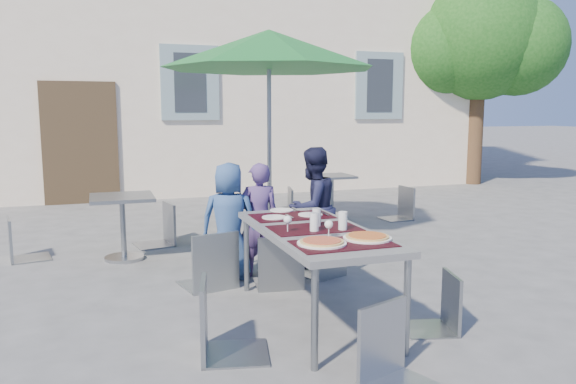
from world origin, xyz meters
name	(u,v)px	position (x,y,z in m)	size (l,w,h in m)	color
ground	(371,355)	(0.00, 0.00, 0.00)	(90.00, 90.00, 0.00)	#4F4E51
tree	(480,40)	(6.55, 7.54, 3.25)	(3.60, 3.00, 4.70)	#49321F
dining_table	(315,235)	(-0.11, 0.78, 0.70)	(0.80, 1.85, 0.76)	#444549
pizza_near_left	(322,242)	(-0.27, 0.26, 0.77)	(0.35, 0.35, 0.03)	white
pizza_near_right	(367,237)	(0.11, 0.30, 0.77)	(0.36, 0.36, 0.03)	white
glassware	(321,221)	(-0.09, 0.70, 0.83)	(0.50, 0.47, 0.15)	silver
place_settings	(289,214)	(-0.11, 1.41, 0.76)	(0.60, 0.54, 0.01)	white
child_0	(229,221)	(-0.51, 2.11, 0.59)	(0.58, 0.38, 1.18)	#2F4D81
child_1	(259,220)	(-0.20, 2.10, 0.58)	(0.43, 0.28, 1.17)	#4C366E
child_2	(313,208)	(0.43, 2.21, 0.65)	(0.63, 0.37, 1.30)	#191A38
chair_0	(210,224)	(-0.76, 1.82, 0.63)	(0.56, 0.57, 1.06)	gray
chair_1	(279,228)	(-0.13, 1.63, 0.59)	(0.50, 0.51, 1.00)	gray
chair_2	(326,226)	(0.43, 1.83, 0.53)	(0.52, 0.52, 0.90)	gray
chair_3	(219,272)	(-0.99, 0.34, 0.60)	(0.54, 0.54, 1.02)	gray
chair_4	(441,269)	(0.71, 0.24, 0.49)	(0.46, 0.46, 0.85)	gray
chair_5	(396,298)	(-0.06, -0.42, 0.56)	(0.54, 0.54, 0.95)	#92969D
patio_umbrella	(269,51)	(0.37, 3.60, 2.42)	(2.72, 2.72, 2.69)	#A3A7AB
cafe_table_0	(123,216)	(-1.49, 3.19, 0.50)	(0.69, 0.69, 0.74)	#A3A7AB
bg_chair_l_0	(18,213)	(-2.61, 3.55, 0.55)	(0.48, 0.48, 0.94)	gray
bg_chair_r_0	(160,199)	(-1.00, 3.79, 0.59)	(0.52, 0.52, 1.00)	gray
cafe_table_1	(332,190)	(1.79, 4.83, 0.43)	(0.62, 0.62, 0.67)	#A3A7AB
bg_chair_l_1	(298,184)	(1.07, 4.45, 0.61)	(0.55, 0.54, 1.03)	gray
bg_chair_r_1	(401,183)	(2.73, 4.29, 0.56)	(0.45, 0.45, 0.96)	gray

